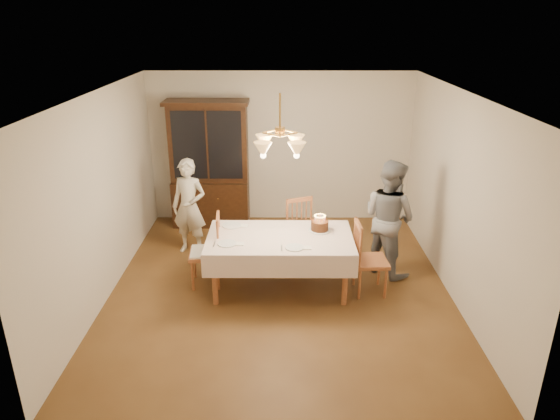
{
  "coord_description": "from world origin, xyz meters",
  "views": [
    {
      "loc": [
        0.02,
        -5.93,
        3.46
      ],
      "look_at": [
        0.0,
        0.2,
        1.05
      ],
      "focal_mm": 32.0,
      "sensor_mm": 36.0,
      "label": 1
    }
  ],
  "objects_px": {
    "birthday_cake": "(320,226)",
    "dining_table": "(280,242)",
    "elderly_woman": "(189,207)",
    "chair_far_side": "(294,229)",
    "china_hutch": "(210,166)"
  },
  "relations": [
    {
      "from": "dining_table",
      "to": "birthday_cake",
      "type": "height_order",
      "value": "birthday_cake"
    },
    {
      "from": "china_hutch",
      "to": "birthday_cake",
      "type": "distance_m",
      "value": 2.71
    },
    {
      "from": "chair_far_side",
      "to": "china_hutch",
      "type": "bearing_deg",
      "value": 137.92
    },
    {
      "from": "china_hutch",
      "to": "birthday_cake",
      "type": "height_order",
      "value": "china_hutch"
    },
    {
      "from": "chair_far_side",
      "to": "birthday_cake",
      "type": "xyz_separation_m",
      "value": [
        0.32,
        -0.78,
        0.38
      ]
    },
    {
      "from": "chair_far_side",
      "to": "elderly_woman",
      "type": "relative_size",
      "value": 0.67
    },
    {
      "from": "dining_table",
      "to": "birthday_cake",
      "type": "bearing_deg",
      "value": 19.63
    },
    {
      "from": "dining_table",
      "to": "china_hutch",
      "type": "bearing_deg",
      "value": 118.15
    },
    {
      "from": "chair_far_side",
      "to": "elderly_woman",
      "type": "distance_m",
      "value": 1.63
    },
    {
      "from": "elderly_woman",
      "to": "birthday_cake",
      "type": "height_order",
      "value": "elderly_woman"
    },
    {
      "from": "birthday_cake",
      "to": "dining_table",
      "type": "bearing_deg",
      "value": -160.37
    },
    {
      "from": "chair_far_side",
      "to": "birthday_cake",
      "type": "bearing_deg",
      "value": -68.04
    },
    {
      "from": "chair_far_side",
      "to": "birthday_cake",
      "type": "distance_m",
      "value": 0.93
    },
    {
      "from": "elderly_woman",
      "to": "dining_table",
      "type": "bearing_deg",
      "value": -22.74
    },
    {
      "from": "dining_table",
      "to": "chair_far_side",
      "type": "distance_m",
      "value": 1.02
    }
  ]
}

